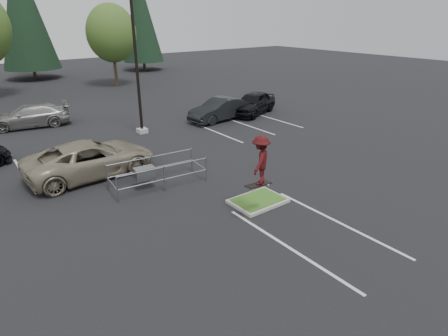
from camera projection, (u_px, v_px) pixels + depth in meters
ground at (258, 202)px, 15.59m from camera, size 120.00×120.00×0.00m
grass_median at (258, 201)px, 15.56m from camera, size 2.20×1.60×0.16m
stall_lines at (160, 166)px, 19.28m from camera, size 22.62×17.60×0.01m
light_pole at (136, 62)px, 22.99m from camera, size 0.70×0.60×10.12m
decid_c at (111, 35)px, 38.96m from camera, size 5.12×5.12×8.38m
conif_b at (22, 9)px, 42.52m from camera, size 6.38×6.38×14.50m
conif_c at (141, 18)px, 49.95m from camera, size 5.50×5.50×12.50m
cart_corral at (148, 172)px, 16.63m from camera, size 4.35×1.90×1.20m
skateboarder at (260, 160)px, 13.42m from camera, size 1.36×1.22×1.98m
car_l_tan at (91, 159)px, 17.93m from camera, size 6.17×3.03×1.69m
car_r_charc at (220, 109)px, 27.39m from camera, size 5.00×2.16×1.60m
car_r_black at (253, 103)px, 29.19m from camera, size 5.39×3.78×1.70m
car_far_silver at (30, 116)px, 25.81m from camera, size 5.60×3.10×1.53m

